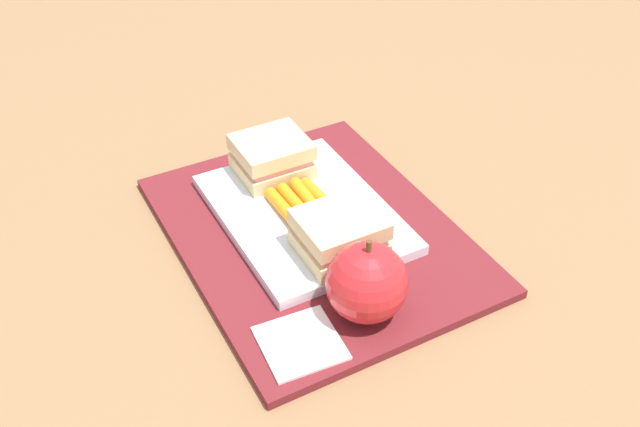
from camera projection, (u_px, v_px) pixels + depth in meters
ground_plane at (315, 237)px, 0.78m from camera, size 2.40×2.40×0.00m
lunchbag_mat at (314, 234)px, 0.78m from camera, size 0.36×0.28×0.01m
food_tray at (304, 213)px, 0.79m from camera, size 0.23×0.17×0.01m
sandwich_half_left at (272, 157)px, 0.83m from camera, size 0.07×0.08×0.04m
sandwich_half_right at (339, 234)px, 0.72m from camera, size 0.07×0.08×0.04m
carrot_sticks_bundle at (303, 204)px, 0.78m from camera, size 0.08×0.06×0.02m
apple at (367, 282)px, 0.66m from camera, size 0.08×0.08×0.09m
paper_napkin at (300, 343)px, 0.65m from camera, size 0.08×0.08×0.00m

